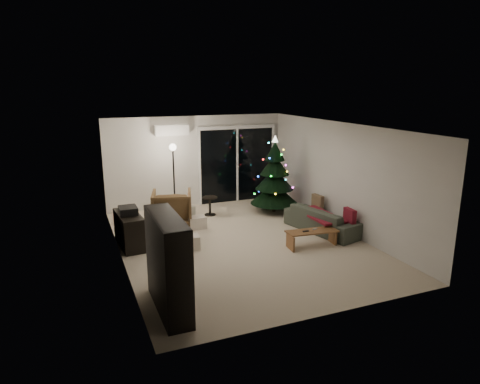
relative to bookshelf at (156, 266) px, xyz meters
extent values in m
plane|color=beige|center=(2.25, 2.18, -0.74)|extent=(6.50, 6.50, 0.00)
plane|color=white|center=(2.25, 2.18, 1.76)|extent=(6.50, 6.50, 0.00)
cube|color=silver|center=(2.25, 5.43, 0.51)|extent=(5.00, 0.02, 2.50)
cube|color=silver|center=(2.25, -1.07, 0.51)|extent=(5.00, 0.02, 2.50)
cube|color=silver|center=(-0.25, 2.18, 0.51)|extent=(0.02, 6.50, 2.50)
cube|color=silver|center=(4.75, 2.18, 0.51)|extent=(0.02, 6.50, 2.50)
cube|color=black|center=(3.45, 5.41, 0.31)|extent=(2.20, 0.02, 2.10)
cube|color=white|center=(1.55, 5.31, 1.41)|extent=(0.90, 0.22, 0.28)
cube|color=#3F3833|center=(3.45, 5.93, -0.79)|extent=(2.60, 1.00, 0.10)
cube|color=white|center=(3.45, 6.33, -0.24)|extent=(2.20, 0.06, 1.00)
cube|color=black|center=(0.00, 2.89, -0.38)|extent=(0.51, 1.17, 0.71)
cube|color=black|center=(0.00, 2.89, 0.05)|extent=(0.36, 0.43, 0.15)
imported|color=brown|center=(1.16, 3.89, -0.31)|extent=(1.13, 1.15, 0.86)
cube|color=beige|center=(1.42, 3.98, -0.52)|extent=(0.60, 0.60, 0.44)
cube|color=beige|center=(1.12, 2.23, -0.59)|extent=(0.44, 0.35, 0.29)
cube|color=beige|center=(1.64, 3.46, -0.59)|extent=(0.41, 0.31, 0.29)
cylinder|color=black|center=(2.26, 4.35, -0.49)|extent=(0.40, 0.40, 0.49)
cylinder|color=black|center=(1.41, 4.64, 0.18)|extent=(0.29, 0.29, 1.82)
imported|color=#3C4536|center=(4.30, 2.15, -0.46)|extent=(1.17, 2.04, 0.56)
cube|color=maroon|center=(4.20, 2.15, -0.33)|extent=(0.60, 1.38, 0.05)
cube|color=brown|center=(4.55, 2.80, -0.23)|extent=(0.14, 0.38, 0.37)
cube|color=maroon|center=(4.55, 1.50, -0.23)|extent=(0.14, 0.37, 0.37)
cube|color=black|center=(3.41, 1.43, -0.39)|extent=(0.13, 0.04, 0.02)
cube|color=slate|center=(3.66, 1.48, -0.39)|extent=(0.13, 0.08, 0.02)
cone|color=black|center=(3.96, 4.02, 0.28)|extent=(1.41, 1.41, 2.04)
camera|label=1|loc=(-1.05, -5.87, 2.60)|focal=32.00mm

